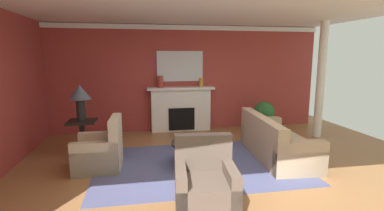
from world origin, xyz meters
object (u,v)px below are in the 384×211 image
object	(u,v)px
fireplace	(181,110)
side_table	(83,135)
table_lamp	(80,96)
mantel_mirror	(180,66)
potted_plant	(264,114)
vase_mantel_left	(160,82)
coffee_table	(198,148)
vase_mantel_right	(201,82)
sofa	(275,143)
armchair_near_window	(101,152)
armchair_facing_fireplace	(205,186)

from	to	relation	value
fireplace	side_table	xyz separation A→B (m)	(-2.30, -1.47, -0.17)
side_table	table_lamp	xyz separation A→B (m)	(0.00, -0.00, 0.82)
mantel_mirror	potted_plant	world-z (taller)	mantel_mirror
fireplace	vase_mantel_left	size ratio (longest dim) A/B	5.77
coffee_table	vase_mantel_right	distance (m)	2.77
mantel_mirror	coffee_table	world-z (taller)	mantel_mirror
vase_mantel_right	side_table	bearing A→B (deg)	-153.51
fireplace	side_table	bearing A→B (deg)	-147.41
sofa	mantel_mirror	bearing A→B (deg)	121.02
table_lamp	vase_mantel_left	distance (m)	2.25
fireplace	sofa	distance (m)	2.92
mantel_mirror	sofa	distance (m)	3.34
coffee_table	vase_mantel_left	xyz separation A→B (m)	(-0.50, 2.52, 1.02)
side_table	vase_mantel_right	xyz separation A→B (m)	(2.85, 1.42, 0.92)
fireplace	mantel_mirror	distance (m)	1.19
armchair_near_window	coffee_table	world-z (taller)	armchair_near_window
mantel_mirror	vase_mantel_left	bearing A→B (deg)	-162.82
coffee_table	armchair_near_window	bearing A→B (deg)	175.39
armchair_near_window	coffee_table	distance (m)	1.77
fireplace	table_lamp	size ratio (longest dim) A/B	2.40
mantel_mirror	sofa	world-z (taller)	mantel_mirror
vase_mantel_left	vase_mantel_right	world-z (taller)	vase_mantel_left
coffee_table	side_table	size ratio (longest dim) A/B	1.43
sofa	coffee_table	xyz separation A→B (m)	(-1.61, -0.11, 0.04)
vase_mantel_left	armchair_facing_fireplace	bearing A→B (deg)	-86.10
fireplace	vase_mantel_right	bearing A→B (deg)	-5.14
mantel_mirror	vase_mantel_right	world-z (taller)	mantel_mirror
vase_mantel_right	armchair_facing_fireplace	bearing A→B (deg)	-101.47
mantel_mirror	potted_plant	bearing A→B (deg)	-17.70
mantel_mirror	potted_plant	distance (m)	2.59
fireplace	armchair_near_window	size ratio (longest dim) A/B	1.89
armchair_facing_fireplace	vase_mantel_right	world-z (taller)	vase_mantel_right
fireplace	sofa	world-z (taller)	fireplace
mantel_mirror	coffee_table	xyz separation A→B (m)	(-0.05, -2.69, -1.42)
coffee_table	table_lamp	world-z (taller)	table_lamp
coffee_table	potted_plant	xyz separation A→B (m)	(2.21, 2.00, 0.16)
side_table	armchair_facing_fireplace	bearing A→B (deg)	-52.54
coffee_table	vase_mantel_right	size ratio (longest dim) A/B	4.03
side_table	fireplace	bearing A→B (deg)	32.59
armchair_near_window	sofa	bearing A→B (deg)	-0.53
coffee_table	vase_mantel_left	distance (m)	2.76
coffee_table	potted_plant	size ratio (longest dim) A/B	1.20
armchair_near_window	coffee_table	size ratio (longest dim) A/B	0.95
fireplace	vase_mantel_right	world-z (taller)	vase_mantel_right
table_lamp	vase_mantel_left	bearing A→B (deg)	39.09
side_table	potted_plant	xyz separation A→B (m)	(4.45, 0.90, 0.09)
fireplace	side_table	size ratio (longest dim) A/B	2.57
fireplace	table_lamp	xyz separation A→B (m)	(-2.30, -1.47, 0.66)
sofa	potted_plant	size ratio (longest dim) A/B	2.59
sofa	side_table	size ratio (longest dim) A/B	3.08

